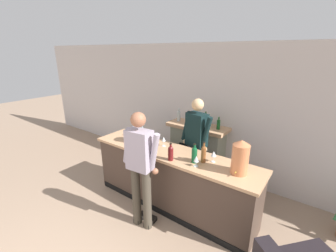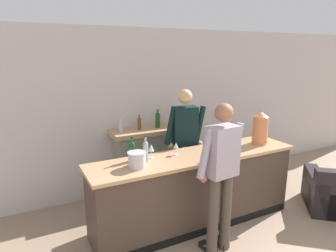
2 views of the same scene
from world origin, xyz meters
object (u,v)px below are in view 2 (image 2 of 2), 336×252
object	(u,v)px
wine_bottle_chardonnay_pale	(146,150)
wine_bottle_port_short	(232,139)
wine_bottle_cabernet_heavy	(132,150)
wine_glass_by_dispenser	(176,146)
person_customer	(221,173)
ice_bucket_steel	(137,160)
potted_plant_corner	(275,157)
wine_bottle_rose_blush	(217,149)
wine_glass_front_left	(238,144)
wine_glass_mid_counter	(233,137)
wine_bottle_riesling_slim	(229,142)
wine_glass_front_right	(151,148)
copper_dispenser	(260,128)
fireplace_stone	(149,160)
person_bartender	(185,143)

from	to	relation	value
wine_bottle_chardonnay_pale	wine_bottle_port_short	xyz separation A→B (m)	(1.29, -0.09, -0.00)
wine_bottle_cabernet_heavy	wine_glass_by_dispenser	xyz separation A→B (m)	(0.61, -0.04, -0.02)
person_customer	ice_bucket_steel	world-z (taller)	person_customer
potted_plant_corner	wine_glass_by_dispenser	bearing A→B (deg)	-164.00
ice_bucket_steel	wine_bottle_rose_blush	size ratio (longest dim) A/B	0.82
wine_glass_by_dispenser	wine_glass_front_left	bearing A→B (deg)	-20.32
person_customer	wine_glass_mid_counter	world-z (taller)	person_customer
wine_bottle_riesling_slim	wine_bottle_cabernet_heavy	world-z (taller)	wine_bottle_cabernet_heavy
wine_bottle_riesling_slim	wine_bottle_rose_blush	distance (m)	0.35
person_customer	wine_glass_front_right	size ratio (longest dim) A/B	10.01
potted_plant_corner	person_customer	world-z (taller)	person_customer
wine_glass_by_dispenser	wine_bottle_rose_blush	bearing A→B (deg)	-41.37
copper_dispenser	ice_bucket_steel	xyz separation A→B (m)	(-2.00, -0.06, -0.14)
wine_glass_front_right	wine_glass_front_left	xyz separation A→B (m)	(1.15, -0.34, -0.02)
wine_bottle_riesling_slim	wine_bottle_chardonnay_pale	size ratio (longest dim) A/B	0.89
ice_bucket_steel	wine_glass_front_right	world-z (taller)	ice_bucket_steel
wine_bottle_riesling_slim	wine_bottle_rose_blush	size ratio (longest dim) A/B	1.08
person_customer	wine_glass_front_left	bearing A→B (deg)	36.01
wine_bottle_chardonnay_pale	wine_bottle_rose_blush	xyz separation A→B (m)	(0.86, -0.31, -0.02)
ice_bucket_steel	wine_bottle_cabernet_heavy	distance (m)	0.23
wine_bottle_chardonnay_pale	wine_bottle_cabernet_heavy	world-z (taller)	wine_bottle_chardonnay_pale
person_customer	wine_bottle_riesling_slim	distance (m)	0.80
wine_bottle_port_short	wine_glass_front_right	bearing A→B (deg)	171.81
potted_plant_corner	wine_glass_front_left	bearing A→B (deg)	-150.71
person_customer	wine_glass_by_dispenser	xyz separation A→B (m)	(-0.17, 0.77, 0.13)
wine_bottle_chardonnay_pale	wine_bottle_port_short	bearing A→B (deg)	-3.83
wine_glass_front_right	wine_bottle_cabernet_heavy	bearing A→B (deg)	-179.03
wine_bottle_cabernet_heavy	fireplace_stone	bearing A→B (deg)	57.07
wine_glass_front_left	wine_glass_mid_counter	world-z (taller)	wine_glass_mid_counter
person_customer	wine_glass_mid_counter	size ratio (longest dim) A/B	10.71
fireplace_stone	wine_bottle_port_short	distance (m)	1.54
copper_dispenser	wine_bottle_port_short	size ratio (longest dim) A/B	1.49
wine_glass_mid_counter	ice_bucket_steel	bearing A→B (deg)	-174.22
copper_dispenser	potted_plant_corner	bearing A→B (deg)	33.45
ice_bucket_steel	wine_glass_by_dispenser	bearing A→B (deg)	16.37
person_bartender	wine_glass_front_left	bearing A→B (deg)	-60.47
potted_plant_corner	wine_bottle_rose_blush	size ratio (longest dim) A/B	2.61
wine_bottle_port_short	wine_glass_front_right	world-z (taller)	wine_bottle_port_short
fireplace_stone	wine_glass_front_right	distance (m)	1.26
potted_plant_corner	wine_glass_by_dispenser	world-z (taller)	wine_glass_by_dispenser
fireplace_stone	wine_glass_by_dispenser	size ratio (longest dim) A/B	8.49
copper_dispenser	wine_glass_by_dispenser	world-z (taller)	copper_dispenser
ice_bucket_steel	wine_bottle_chardonnay_pale	bearing A→B (deg)	39.29
person_customer	wine_glass_by_dispenser	size ratio (longest dim) A/B	10.70
fireplace_stone	wine_bottle_port_short	bearing A→B (deg)	-57.76
wine_glass_mid_counter	wine_glass_by_dispenser	bearing A→B (deg)	178.44
wine_bottle_rose_blush	wine_glass_by_dispenser	xyz separation A→B (m)	(-0.40, 0.36, -0.00)
potted_plant_corner	wine_bottle_rose_blush	world-z (taller)	wine_bottle_rose_blush
person_customer	wine_bottle_chardonnay_pale	xyz separation A→B (m)	(-0.62, 0.72, 0.15)
potted_plant_corner	person_bartender	size ratio (longest dim) A/B	0.39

